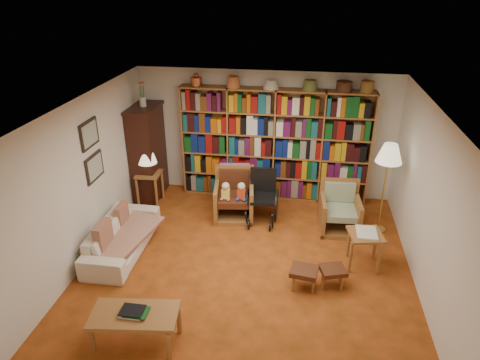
% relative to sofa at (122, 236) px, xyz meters
% --- Properties ---
extents(floor, '(5.00, 5.00, 0.00)m').
position_rel_sofa_xyz_m(floor, '(2.05, -0.04, -0.26)').
color(floor, '#B54A1B').
rests_on(floor, ground).
extents(ceiling, '(5.00, 5.00, 0.00)m').
position_rel_sofa_xyz_m(ceiling, '(2.05, -0.04, 2.24)').
color(ceiling, white).
rests_on(ceiling, wall_back).
extents(wall_back, '(5.00, 0.00, 5.00)m').
position_rel_sofa_xyz_m(wall_back, '(2.05, 2.46, 0.99)').
color(wall_back, silver).
rests_on(wall_back, floor).
extents(wall_front, '(5.00, 0.00, 5.00)m').
position_rel_sofa_xyz_m(wall_front, '(2.05, -2.54, 0.99)').
color(wall_front, silver).
rests_on(wall_front, floor).
extents(wall_left, '(0.00, 5.00, 5.00)m').
position_rel_sofa_xyz_m(wall_left, '(-0.45, -0.04, 0.99)').
color(wall_left, silver).
rests_on(wall_left, floor).
extents(wall_right, '(0.00, 5.00, 5.00)m').
position_rel_sofa_xyz_m(wall_right, '(4.55, -0.04, 0.99)').
color(wall_right, silver).
rests_on(wall_right, floor).
extents(bookshelf, '(3.60, 0.30, 2.42)m').
position_rel_sofa_xyz_m(bookshelf, '(2.25, 2.29, 0.91)').
color(bookshelf, '#96582E').
rests_on(bookshelf, floor).
extents(curio_cabinet, '(0.50, 0.95, 2.40)m').
position_rel_sofa_xyz_m(curio_cabinet, '(-0.20, 1.96, 0.69)').
color(curio_cabinet, '#34170E').
rests_on(curio_cabinet, floor).
extents(framed_pictures, '(0.03, 0.52, 0.97)m').
position_rel_sofa_xyz_m(framed_pictures, '(-0.43, 0.26, 1.36)').
color(framed_pictures, black).
rests_on(framed_pictures, wall_left).
extents(sofa, '(1.80, 0.72, 0.52)m').
position_rel_sofa_xyz_m(sofa, '(0.00, 0.00, 0.00)').
color(sofa, beige).
rests_on(sofa, floor).
extents(sofa_throw, '(0.97, 1.47, 0.04)m').
position_rel_sofa_xyz_m(sofa_throw, '(0.05, 0.00, 0.04)').
color(sofa_throw, beige).
rests_on(sofa_throw, sofa).
extents(cushion_left, '(0.12, 0.35, 0.35)m').
position_rel_sofa_xyz_m(cushion_left, '(-0.13, 0.35, 0.19)').
color(cushion_left, maroon).
rests_on(cushion_left, sofa).
extents(cushion_right, '(0.13, 0.42, 0.42)m').
position_rel_sofa_xyz_m(cushion_right, '(-0.13, -0.35, 0.19)').
color(cushion_right, maroon).
rests_on(cushion_right, sofa).
extents(side_table_lamp, '(0.47, 0.47, 0.64)m').
position_rel_sofa_xyz_m(side_table_lamp, '(-0.10, 1.62, 0.23)').
color(side_table_lamp, '#96582E').
rests_on(side_table_lamp, floor).
extents(table_lamp, '(0.36, 0.36, 0.49)m').
position_rel_sofa_xyz_m(table_lamp, '(-0.10, 1.62, 0.72)').
color(table_lamp, gold).
rests_on(table_lamp, side_table_lamp).
extents(armchair_leather, '(0.81, 0.85, 0.91)m').
position_rel_sofa_xyz_m(armchair_leather, '(1.61, 1.45, 0.11)').
color(armchair_leather, '#96582E').
rests_on(armchair_leather, floor).
extents(armchair_sage, '(0.73, 0.75, 0.85)m').
position_rel_sofa_xyz_m(armchair_sage, '(3.51, 1.27, 0.06)').
color(armchair_sage, '#96582E').
rests_on(armchair_sage, floor).
extents(wheelchair, '(0.55, 0.77, 0.97)m').
position_rel_sofa_xyz_m(wheelchair, '(2.13, 1.35, 0.18)').
color(wheelchair, black).
rests_on(wheelchair, floor).
extents(floor_lamp, '(0.43, 0.43, 1.62)m').
position_rel_sofa_xyz_m(floor_lamp, '(4.20, 1.27, 1.14)').
color(floor_lamp, gold).
rests_on(floor_lamp, floor).
extents(side_table_papers, '(0.56, 0.56, 0.61)m').
position_rel_sofa_xyz_m(side_table_papers, '(3.82, 0.18, 0.22)').
color(side_table_papers, '#96582E').
rests_on(side_table_papers, floor).
extents(footstool_a, '(0.42, 0.37, 0.32)m').
position_rel_sofa_xyz_m(footstool_a, '(2.93, -0.48, 0.00)').
color(footstool_a, '#532916').
rests_on(footstool_a, floor).
extents(footstool_b, '(0.43, 0.39, 0.30)m').
position_rel_sofa_xyz_m(footstool_b, '(3.34, -0.37, -0.02)').
color(footstool_b, '#532916').
rests_on(footstool_b, floor).
extents(coffee_table, '(1.10, 0.65, 0.49)m').
position_rel_sofa_xyz_m(coffee_table, '(0.94, -1.81, 0.13)').
color(coffee_table, '#96582E').
rests_on(coffee_table, floor).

